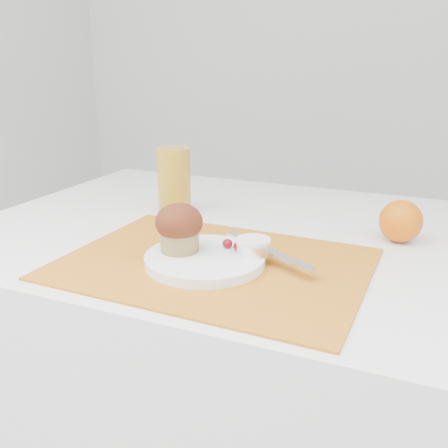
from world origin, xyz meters
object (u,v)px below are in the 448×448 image
at_px(table, 260,390).
at_px(muffin, 179,227).
at_px(plate, 205,259).
at_px(orange, 401,221).
at_px(juice_glass, 174,181).

xyz_separation_m(table, muffin, (-0.08, -0.20, 0.44)).
relative_size(plate, muffin, 2.44).
relative_size(table, orange, 14.99).
distance_m(table, plate, 0.44).
relative_size(table, plate, 5.98).
height_order(juice_glass, muffin, juice_glass).
height_order(orange, juice_glass, juice_glass).
xyz_separation_m(plate, juice_glass, (-0.19, 0.25, 0.06)).
bearing_deg(muffin, plate, -1.25).
distance_m(table, orange, 0.49).
bearing_deg(table, muffin, -112.01).
relative_size(juice_glass, muffin, 1.78).
bearing_deg(plate, juice_glass, 127.71).
relative_size(table, juice_glass, 8.19).
height_order(plate, juice_glass, juice_glass).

